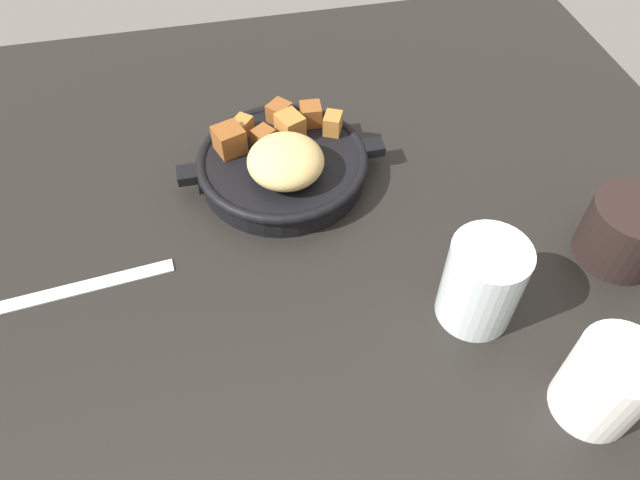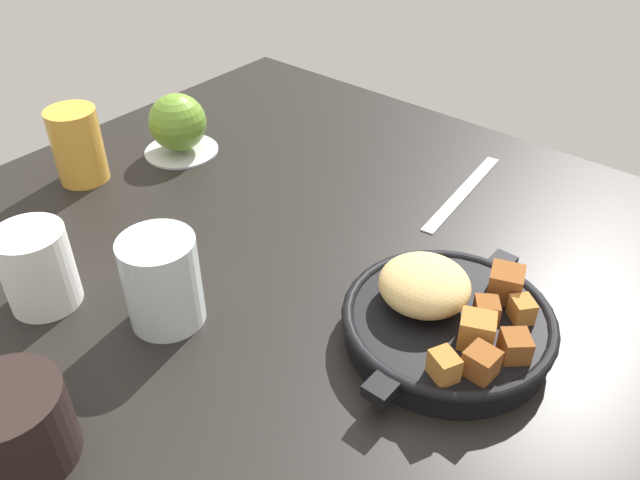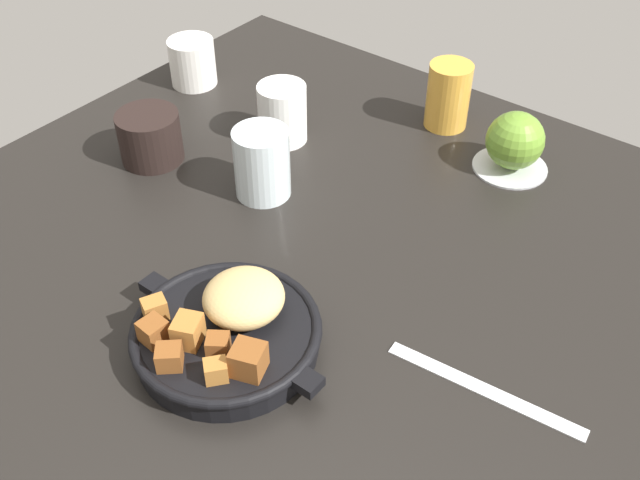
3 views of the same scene
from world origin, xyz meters
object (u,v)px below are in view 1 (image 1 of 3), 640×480
white_creamer_pitcher (606,383)px  cast_iron_skillet (283,162)px  water_glass_tall (482,283)px  butter_knife (70,290)px  coffee_mug_dark (626,232)px

white_creamer_pitcher → cast_iron_skillet: bearing=-58.0°
water_glass_tall → butter_knife: bearing=-15.7°
cast_iron_skillet → white_creamer_pitcher: white_creamer_pitcher is taller
cast_iron_skillet → white_creamer_pitcher: bearing=122.0°
butter_knife → white_creamer_pitcher: 51.03cm
water_glass_tall → coffee_mug_dark: bearing=-168.4°
water_glass_tall → coffee_mug_dark: 18.06cm
cast_iron_skillet → coffee_mug_dark: bearing=149.9°
butter_knife → water_glass_tall: bearing=158.4°
butter_knife → water_glass_tall: size_ratio=2.22×
butter_knife → cast_iron_skillet: bearing=-160.4°
water_glass_tall → coffee_mug_dark: (-17.66, -3.63, -1.19)cm
white_creamer_pitcher → coffee_mug_dark: white_creamer_pitcher is taller
butter_knife → coffee_mug_dark: size_ratio=2.40×
butter_knife → coffee_mug_dark: bearing=166.7°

